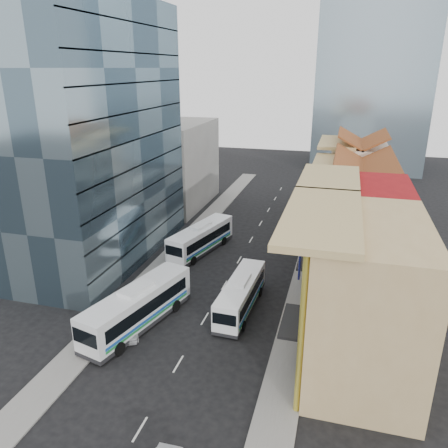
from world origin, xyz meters
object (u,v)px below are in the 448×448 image
(sedan_left, at_px, (131,329))
(bus_right, at_px, (241,294))
(office_tower, at_px, (93,136))
(shophouse_tan, at_px, (366,298))
(bus_left_far, at_px, (201,238))
(bus_left_near, at_px, (138,306))

(sedan_left, bearing_deg, bus_right, 18.70)
(office_tower, bearing_deg, shophouse_tan, -24.30)
(office_tower, distance_m, sedan_left, 23.91)
(shophouse_tan, xyz_separation_m, sedan_left, (-19.50, -1.28, -5.36))
(bus_left_far, bearing_deg, bus_left_near, -75.90)
(shophouse_tan, distance_m, bus_right, 13.15)
(sedan_left, bearing_deg, bus_left_near, 69.50)
(bus_right, bearing_deg, bus_left_far, 125.30)
(bus_left_far, bearing_deg, sedan_left, -75.87)
(bus_left_near, bearing_deg, bus_left_far, 103.93)
(bus_left_near, height_order, bus_right, bus_left_near)
(office_tower, xyz_separation_m, bus_right, (19.89, -8.44, -13.28))
(sedan_left, bearing_deg, office_tower, 106.46)
(shophouse_tan, relative_size, bus_right, 1.31)
(office_tower, height_order, bus_left_near, office_tower)
(shophouse_tan, bearing_deg, bus_left_near, 179.24)
(shophouse_tan, height_order, bus_left_near, shophouse_tan)
(sedan_left, bearing_deg, shophouse_tan, -16.75)
(bus_right, height_order, sedan_left, bus_right)
(shophouse_tan, xyz_separation_m, office_tower, (-31.00, 14.00, 9.00))
(office_tower, height_order, bus_right, office_tower)
(bus_left_far, distance_m, bus_right, 15.12)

